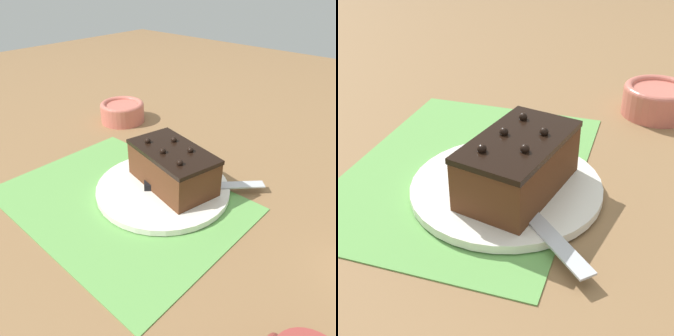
% 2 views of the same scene
% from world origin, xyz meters
% --- Properties ---
extents(ground_plane, '(3.00, 3.00, 0.00)m').
position_xyz_m(ground_plane, '(0.00, 0.00, 0.00)').
color(ground_plane, olive).
extents(placemat_woven, '(0.46, 0.34, 0.00)m').
position_xyz_m(placemat_woven, '(0.00, 0.00, 0.00)').
color(placemat_woven, '#609E4C').
rests_on(placemat_woven, ground_plane).
extents(cake_plate, '(0.27, 0.27, 0.01)m').
position_xyz_m(cake_plate, '(-0.04, -0.08, 0.01)').
color(cake_plate, white).
rests_on(cake_plate, placemat_woven).
extents(chocolate_cake, '(0.20, 0.14, 0.09)m').
position_xyz_m(chocolate_cake, '(-0.05, -0.10, 0.06)').
color(chocolate_cake, '#512D19').
rests_on(chocolate_cake, cake_plate).
extents(serving_knife, '(0.18, 0.19, 0.01)m').
position_xyz_m(serving_knife, '(-0.08, -0.10, 0.02)').
color(serving_knife, black).
rests_on(serving_knife, cake_plate).
extents(small_bowl, '(0.13, 0.13, 0.06)m').
position_xyz_m(small_bowl, '(0.29, -0.26, 0.03)').
color(small_bowl, '#C66656').
rests_on(small_bowl, ground_plane).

